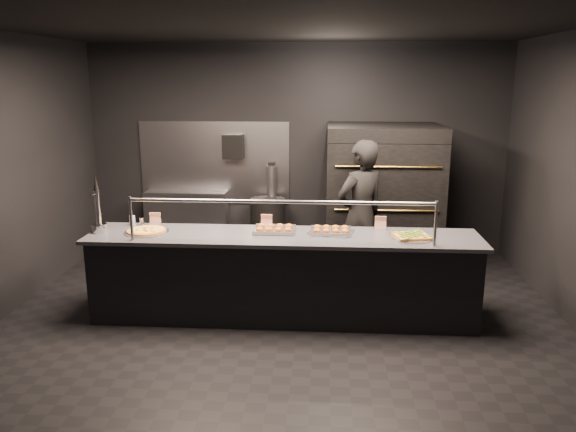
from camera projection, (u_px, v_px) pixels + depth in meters
The scene contains 15 objects.
room at pixel (281, 180), 5.76m from camera, with size 6.04×6.00×3.00m.
service_counter at pixel (283, 276), 5.96m from camera, with size 4.10×0.78×1.37m.
pizza_oven at pixel (382, 195), 7.60m from camera, with size 1.50×1.23×1.91m.
prep_shelf at pixel (188, 221), 8.31m from camera, with size 1.20×0.35×0.90m, color #99999E.
towel_dispenser at pixel (233, 147), 8.07m from camera, with size 0.30×0.20×0.35m, color black.
fire_extinguisher at pixel (272, 180), 8.16m from camera, with size 0.14×0.14×0.51m.
beer_tap at pixel (98, 216), 5.91m from camera, with size 0.16×0.22×0.61m.
round_pizza at pixel (147, 231), 5.94m from camera, with size 0.47×0.47×0.03m.
slider_tray_a at pixel (274, 229), 5.97m from camera, with size 0.44×0.32×0.07m.
slider_tray_b at pixel (331, 231), 5.91m from camera, with size 0.50×0.43×0.07m.
square_pizza at pixel (411, 236), 5.73m from camera, with size 0.43×0.43×0.05m.
condiment_jar at pixel (135, 221), 6.22m from camera, with size 0.16×0.07×0.11m.
tent_cards at pixel (266, 221), 6.11m from camera, with size 2.59×0.04×0.15m.
trash_bin at pixel (268, 227), 8.08m from camera, with size 0.50×0.50×0.84m, color black.
worker at pixel (360, 215), 6.74m from camera, with size 0.66×0.44×1.81m, color black.
Camera 1 is at (0.44, -5.61, 2.51)m, focal length 35.00 mm.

